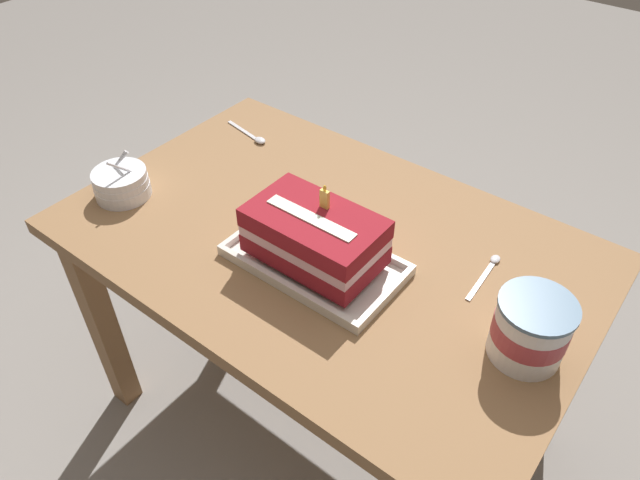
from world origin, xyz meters
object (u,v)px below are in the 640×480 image
object	(u,v)px
serving_spoon_by_bowls	(489,268)
ice_cream_tub	(531,329)
birthday_cake	(315,236)
serving_spoon_near_tray	(256,138)
foil_tray	(315,261)
bowl_stack	(121,183)

from	to	relation	value
serving_spoon_by_bowls	ice_cream_tub	bearing A→B (deg)	-48.49
serving_spoon_by_bowls	birthday_cake	bearing A→B (deg)	-144.91
ice_cream_tub	serving_spoon_near_tray	distance (m)	0.90
ice_cream_tub	birthday_cake	bearing A→B (deg)	-173.73
foil_tray	ice_cream_tub	size ratio (longest dim) A/B	2.70
serving_spoon_by_bowls	serving_spoon_near_tray	bearing A→B (deg)	173.74
bowl_stack	serving_spoon_by_bowls	distance (m)	0.86
birthday_cake	foil_tray	bearing A→B (deg)	-90.00
birthday_cake	serving_spoon_near_tray	world-z (taller)	birthday_cake
foil_tray	serving_spoon_by_bowls	distance (m)	0.36
ice_cream_tub	serving_spoon_by_bowls	world-z (taller)	ice_cream_tub
ice_cream_tub	serving_spoon_near_tray	size ratio (longest dim) A/B	0.83
foil_tray	serving_spoon_near_tray	bearing A→B (deg)	146.30
serving_spoon_near_tray	bowl_stack	bearing A→B (deg)	-101.91
birthday_cake	ice_cream_tub	size ratio (longest dim) A/B	2.00
ice_cream_tub	bowl_stack	bearing A→B (deg)	-171.66
bowl_stack	ice_cream_tub	bearing A→B (deg)	8.34
serving_spoon_by_bowls	bowl_stack	bearing A→B (deg)	-159.68
birthday_cake	serving_spoon_near_tray	size ratio (longest dim) A/B	1.65
birthday_cake	serving_spoon_by_bowls	distance (m)	0.37
serving_spoon_near_tray	serving_spoon_by_bowls	bearing A→B (deg)	-6.26
birthday_cake	serving_spoon_near_tray	distance (m)	0.52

